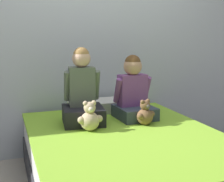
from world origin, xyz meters
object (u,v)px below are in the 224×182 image
at_px(pillow_at_headboard, 98,106).
at_px(teddy_bear_held_by_right_child, 145,114).
at_px(child_on_left, 82,95).
at_px(child_on_right, 133,93).
at_px(teddy_bear_held_by_left_child, 90,118).
at_px(bed, 126,162).

bearing_deg(pillow_at_headboard, teddy_bear_held_by_right_child, -67.79).
distance_m(child_on_left, pillow_at_headboard, 0.46).
height_order(child_on_right, teddy_bear_held_by_right_child, child_on_right).
height_order(teddy_bear_held_by_right_child, pillow_at_headboard, teddy_bear_held_by_right_child).
height_order(child_on_left, child_on_right, child_on_left).
bearing_deg(teddy_bear_held_by_left_child, teddy_bear_held_by_right_child, 1.74).
bearing_deg(bed, teddy_bear_held_by_right_child, 34.42).
bearing_deg(teddy_bear_held_by_left_child, pillow_at_headboard, 68.55).
xyz_separation_m(bed, teddy_bear_held_by_right_child, (0.24, 0.16, 0.34)).
bearing_deg(pillow_at_headboard, bed, -90.00).
relative_size(child_on_right, teddy_bear_held_by_left_child, 2.37).
distance_m(teddy_bear_held_by_left_child, pillow_at_headboard, 0.64).
relative_size(child_on_left, pillow_at_headboard, 1.14).
bearing_deg(pillow_at_headboard, teddy_bear_held_by_left_child, -112.84).
distance_m(bed, teddy_bear_held_by_right_child, 0.45).
bearing_deg(child_on_right, teddy_bear_held_by_right_child, -92.60).
bearing_deg(child_on_left, pillow_at_headboard, 61.38).
relative_size(child_on_right, pillow_at_headboard, 1.01).
height_order(bed, child_on_right, child_on_right).
xyz_separation_m(child_on_right, pillow_at_headboard, (-0.24, 0.34, -0.18)).
bearing_deg(child_on_left, teddy_bear_held_by_right_child, -19.82).
bearing_deg(child_on_left, bed, -52.08).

